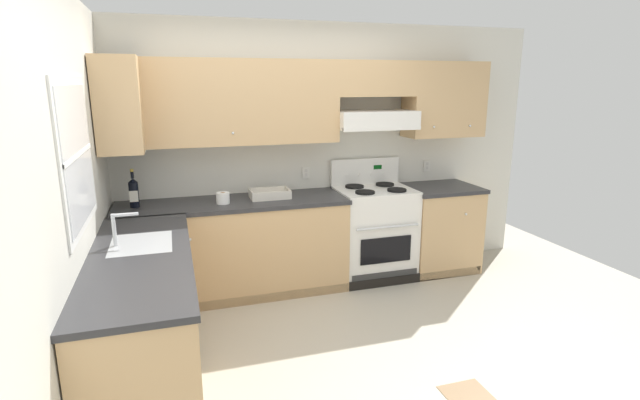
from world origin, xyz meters
The scene contains 10 objects.
ground_plane centered at (0.00, 0.00, 0.00)m, with size 7.04×7.04×0.00m, color #B2AA99.
floor_accent_tile centered at (0.72, -0.79, 0.00)m, with size 0.30×0.30×0.01m, color olive.
wall_back centered at (0.40, 1.53, 1.48)m, with size 4.68×0.57×2.55m.
wall_left centered at (-1.59, 0.23, 1.34)m, with size 0.47×4.00×2.55m.
counter_back_run centered at (0.08, 1.24, 0.45)m, with size 3.60×0.65×0.91m.
counter_left_run centered at (-1.24, 0.00, 0.46)m, with size 0.63×1.91×1.13m.
stove centered at (0.93, 1.25, 0.48)m, with size 0.76×0.62×1.20m.
wine_bottle centered at (-1.34, 1.28, 1.05)m, with size 0.08×0.08×0.34m.
bowl centered at (-0.14, 1.27, 0.94)m, with size 0.37×0.24×0.08m.
paper_towel_roll centered at (-0.59, 1.18, 0.96)m, with size 0.12×0.12×0.10m.
Camera 1 is at (-1.00, -3.08, 1.97)m, focal length 26.90 mm.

